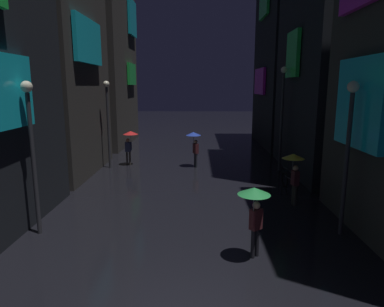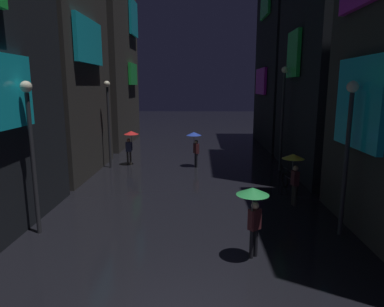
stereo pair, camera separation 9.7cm
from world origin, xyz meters
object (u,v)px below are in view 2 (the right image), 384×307
pedestrian_foreground_left_blue (195,140)px  streetlamp_left_near (31,140)px  pedestrian_foreground_right_green (253,203)px  streetlamp_left_far (108,114)px  pedestrian_far_right_red (130,138)px  pedestrian_midstreet_left_yellow (294,165)px  streetlamp_right_near (348,140)px  bicycle_parked_at_storefront (290,182)px  streetlamp_right_far (283,107)px

pedestrian_foreground_left_blue → streetlamp_left_near: bearing=-117.7°
pedestrian_foreground_right_green → streetlamp_left_near: bearing=166.9°
pedestrian_foreground_left_blue → streetlamp_left_far: 5.29m
pedestrian_far_right_red → pedestrian_midstreet_left_yellow: bearing=-40.9°
streetlamp_right_near → pedestrian_far_right_red: bearing=131.9°
pedestrian_far_right_red → streetlamp_left_near: bearing=-96.3°
bicycle_parked_at_storefront → streetlamp_right_far: size_ratio=0.31×
pedestrian_foreground_right_green → streetlamp_left_near: size_ratio=0.43×
streetlamp_left_near → pedestrian_far_right_red: bearing=83.7°
streetlamp_right_near → streetlamp_right_far: (0.00, 8.71, 0.48)m
pedestrian_midstreet_left_yellow → pedestrian_foreground_right_green: same height
bicycle_parked_at_storefront → streetlamp_right_near: bearing=-85.4°
pedestrian_midstreet_left_yellow → pedestrian_foreground_left_blue: 7.77m
streetlamp_left_far → streetlamp_right_far: streetlamp_right_far is taller
streetlamp_right_far → pedestrian_foreground_left_blue: bearing=170.8°
bicycle_parked_at_storefront → streetlamp_right_far: (0.40, 3.80, 3.25)m
pedestrian_midstreet_left_yellow → streetlamp_left_near: size_ratio=0.43×
pedestrian_foreground_right_green → pedestrian_foreground_left_blue: same height
pedestrian_foreground_right_green → bicycle_parked_at_storefront: 7.28m
pedestrian_foreground_left_blue → streetlamp_left_far: streetlamp_left_far is taller
pedestrian_foreground_right_green → streetlamp_right_far: 11.06m
bicycle_parked_at_storefront → pedestrian_midstreet_left_yellow: bearing=-102.1°
bicycle_parked_at_storefront → streetlamp_left_far: streetlamp_left_far is taller
bicycle_parked_at_storefront → streetlamp_left_far: (-9.60, 4.30, 2.84)m
pedestrian_foreground_right_green → streetlamp_right_near: size_ratio=0.43×
streetlamp_left_far → streetlamp_right_far: 10.02m
pedestrian_midstreet_left_yellow → streetlamp_right_near: bearing=-74.2°
pedestrian_midstreet_left_yellow → pedestrian_foreground_right_green: (-2.34, -4.62, 0.00)m
pedestrian_foreground_left_blue → streetlamp_right_far: (4.95, -0.80, 1.97)m
pedestrian_midstreet_left_yellow → pedestrian_far_right_red: size_ratio=1.00×
bicycle_parked_at_storefront → streetlamp_left_near: bearing=-152.4°
streetlamp_right_near → pedestrian_foreground_right_green: bearing=-151.7°
bicycle_parked_at_storefront → pedestrian_foreground_right_green: bearing=-112.7°
streetlamp_left_near → streetlamp_left_far: 9.32m
streetlamp_left_near → streetlamp_left_far: streetlamp_left_far is taller
streetlamp_right_far → streetlamp_left_far: bearing=177.1°
streetlamp_right_far → streetlamp_left_near: bearing=-138.6°
pedestrian_midstreet_left_yellow → streetlamp_right_far: bearing=81.9°
streetlamp_left_far → pedestrian_foreground_left_blue: bearing=3.4°
pedestrian_midstreet_left_yellow → streetlamp_left_near: bearing=-161.7°
streetlamp_left_near → bicycle_parked_at_storefront: bearing=27.6°
pedestrian_foreground_left_blue → pedestrian_foreground_right_green: bearing=-81.0°
streetlamp_left_near → pedestrian_foreground_right_green: bearing=-13.1°
streetlamp_left_near → streetlamp_right_near: streetlamp_left_near is taller
pedestrian_midstreet_left_yellow → streetlamp_right_far: size_ratio=0.36×
pedestrian_far_right_red → streetlamp_left_far: 2.03m
pedestrian_far_right_red → bicycle_parked_at_storefront: pedestrian_far_right_red is taller
pedestrian_far_right_red → pedestrian_foreground_left_blue: bearing=-5.8°
pedestrian_midstreet_left_yellow → streetlamp_right_near: streetlamp_right_near is taller
streetlamp_left_near → streetlamp_right_far: 13.34m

